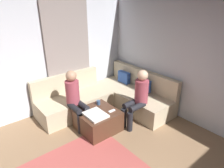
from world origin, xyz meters
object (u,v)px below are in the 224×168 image
at_px(ottoman, 98,120).
at_px(person_on_couch_side, 75,97).
at_px(sectional_couch, 108,97).
at_px(person_on_couch_back, 138,96).
at_px(game_remote, 112,111).
at_px(coffee_mug, 98,103).

height_order(ottoman, person_on_couch_side, person_on_couch_side).
bearing_deg(sectional_couch, person_on_couch_side, -81.34).
relative_size(sectional_couch, person_on_couch_side, 2.12).
bearing_deg(person_on_couch_back, ottoman, 65.26).
xyz_separation_m(ottoman, person_on_couch_back, (0.36, 0.78, 0.45)).
bearing_deg(person_on_couch_back, game_remote, 72.30).
relative_size(ottoman, game_remote, 5.07).
relative_size(ottoman, coffee_mug, 8.00).
bearing_deg(ottoman, person_on_couch_side, -149.45).
distance_m(sectional_couch, person_on_couch_side, 1.05).
relative_size(coffee_mug, game_remote, 0.63).
xyz_separation_m(sectional_couch, game_remote, (0.75, -0.50, 0.15)).
relative_size(sectional_couch, ottoman, 3.36).
bearing_deg(coffee_mug, person_on_couch_back, 45.89).
xyz_separation_m(sectional_couch, person_on_couch_side, (0.15, -0.97, 0.38)).
bearing_deg(person_on_couch_side, coffee_mug, 154.76).
bearing_deg(sectional_couch, person_on_couch_back, 3.40).
relative_size(person_on_couch_back, person_on_couch_side, 1.00).
bearing_deg(game_remote, ottoman, -129.29).
relative_size(game_remote, person_on_couch_back, 0.12).
distance_m(sectional_couch, game_remote, 0.91).
height_order(coffee_mug, game_remote, coffee_mug).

